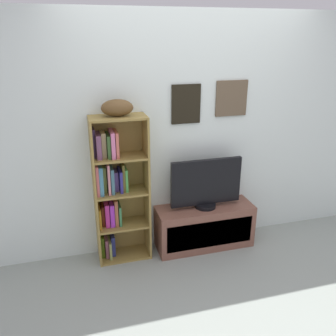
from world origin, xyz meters
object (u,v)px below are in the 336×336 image
object	(u,v)px
football	(117,108)
tv_stand	(204,226)
television	(206,184)
bookshelf	(115,189)

from	to	relation	value
football	tv_stand	distance (m)	1.56
tv_stand	television	xyz separation A→B (m)	(0.00, 0.00, 0.49)
bookshelf	football	xyz separation A→B (m)	(0.06, -0.03, 0.79)
bookshelf	tv_stand	world-z (taller)	bookshelf
bookshelf	television	xyz separation A→B (m)	(0.91, -0.07, -0.03)
football	television	xyz separation A→B (m)	(0.86, -0.04, -0.82)
television	bookshelf	bearing A→B (deg)	175.76
bookshelf	television	bearing A→B (deg)	-4.24
bookshelf	football	size ratio (longest dim) A/B	5.11
bookshelf	football	distance (m)	0.79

